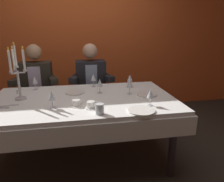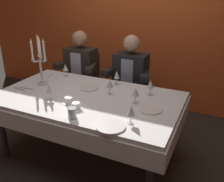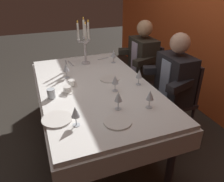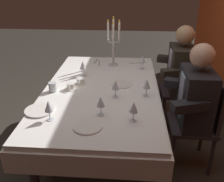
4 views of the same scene
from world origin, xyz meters
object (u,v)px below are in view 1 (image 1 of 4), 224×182
at_px(wine_glass_5, 130,84).
at_px(wine_glass_6, 52,96).
at_px(seated_diner_0, 37,81).
at_px(candelabra, 18,75).
at_px(dinner_plate_0, 141,111).
at_px(wine_glass_2, 151,94).
at_px(water_tumbler_0, 100,109).
at_px(dinner_plate_1, 75,92).
at_px(seated_diner_1, 91,79).
at_px(dinner_plate_2, 147,95).
at_px(wine_glass_0, 130,78).
at_px(coffee_cup_1, 77,103).
at_px(wine_glass_4, 35,80).
at_px(wine_glass_3, 100,83).
at_px(dining_table, 84,109).
at_px(coffee_cup_0, 91,105).
at_px(wine_glass_1, 93,78).

distance_m(wine_glass_5, wine_glass_6, 0.85).
bearing_deg(seated_diner_0, wine_glass_6, -74.23).
relative_size(candelabra, wine_glass_6, 3.53).
xyz_separation_m(dinner_plate_0, seated_diner_0, (-1.10, 1.34, -0.01)).
bearing_deg(wine_glass_2, wine_glass_6, 173.81).
bearing_deg(water_tumbler_0, dinner_plate_1, 107.43).
bearing_deg(seated_diner_1, dinner_plate_1, -108.62).
bearing_deg(dinner_plate_2, wine_glass_0, 107.80).
relative_size(candelabra, water_tumbler_0, 6.29).
height_order(wine_glass_2, coffee_cup_1, wine_glass_2).
height_order(wine_glass_4, wine_glass_6, same).
relative_size(wine_glass_4, water_tumbler_0, 1.78).
xyz_separation_m(dinner_plate_2, wine_glass_4, (-1.24, 0.44, 0.11)).
relative_size(wine_glass_3, seated_diner_0, 0.13).
height_order(wine_glass_0, wine_glass_6, same).
height_order(wine_glass_0, wine_glass_2, same).
xyz_separation_m(dining_table, seated_diner_0, (-0.61, 0.89, 0.11)).
relative_size(wine_glass_4, seated_diner_0, 0.13).
height_order(dining_table, candelabra, candelabra).
bearing_deg(dinner_plate_1, wine_glass_3, -9.17).
bearing_deg(candelabra, wine_glass_3, 5.23).
bearing_deg(wine_glass_2, dinner_plate_2, 75.80).
height_order(water_tumbler_0, coffee_cup_0, water_tumbler_0).
relative_size(dinner_plate_2, wine_glass_0, 1.35).
relative_size(dinner_plate_2, wine_glass_6, 1.35).
xyz_separation_m(dinner_plate_1, wine_glass_5, (0.60, -0.14, 0.11)).
relative_size(dining_table, dinner_plate_2, 8.76).
bearing_deg(wine_glass_4, wine_glass_3, -19.90).
bearing_deg(wine_glass_2, dining_table, 151.59).
xyz_separation_m(wine_glass_6, coffee_cup_1, (0.22, 0.01, -0.09)).
height_order(candelabra, wine_glass_5, candelabra).
distance_m(dinner_plate_1, coffee_cup_1, 0.42).
distance_m(wine_glass_6, seated_diner_1, 1.21).
height_order(wine_glass_0, seated_diner_1, seated_diner_1).
bearing_deg(wine_glass_5, dinner_plate_0, -92.72).
height_order(wine_glass_4, wine_glass_5, same).
bearing_deg(water_tumbler_0, dinner_plate_0, -0.84).
bearing_deg(wine_glass_6, wine_glass_1, 56.48).
distance_m(wine_glass_4, wine_glass_5, 1.12).
xyz_separation_m(dinner_plate_1, seated_diner_0, (-0.52, 0.69, -0.01)).
xyz_separation_m(wine_glass_0, wine_glass_2, (0.03, -0.64, 0.00)).
bearing_deg(dinner_plate_2, dinner_plate_1, 164.16).
xyz_separation_m(dining_table, seated_diner_1, (0.15, 0.89, 0.11)).
height_order(dinner_plate_2, wine_glass_6, wine_glass_6).
bearing_deg(dinner_plate_2, coffee_cup_1, -165.67).
relative_size(wine_glass_0, wine_glass_6, 1.00).
height_order(dinner_plate_0, seated_diner_1, seated_diner_1).
bearing_deg(coffee_cup_0, coffee_cup_1, 151.16).
bearing_deg(wine_glass_1, coffee_cup_0, -97.05).
bearing_deg(dinner_plate_2, coffee_cup_0, -157.10).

